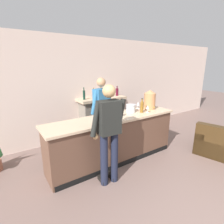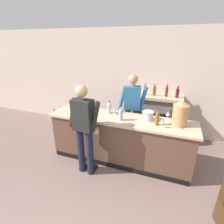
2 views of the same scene
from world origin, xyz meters
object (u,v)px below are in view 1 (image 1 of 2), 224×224
object	(u,v)px
armchair_black	(218,145)
fireplace_stone	(102,116)
wine_bottle_cabernet_heavy	(118,111)
wine_bottle_riesling_slim	(142,106)
wine_glass_front_right	(138,104)
person_customer	(109,132)
wine_glass_by_dispenser	(104,112)
copper_dispenser	(150,99)
person_bartender	(102,111)
ice_bucket_steel	(131,108)
wine_glass_back_row	(148,108)
wine_bottle_chardonnay_pale	(97,111)

from	to	relation	value
armchair_black	fireplace_stone	bearing A→B (deg)	123.43
wine_bottle_cabernet_heavy	wine_bottle_riesling_slim	distance (m)	0.67
wine_bottle_riesling_slim	wine_glass_front_right	world-z (taller)	wine_bottle_riesling_slim
person_customer	wine_glass_by_dispenser	size ratio (longest dim) A/B	10.92
copper_dispenser	wine_glass_by_dispenser	world-z (taller)	copper_dispenser
fireplace_stone	wine_glass_by_dispenser	bearing A→B (deg)	-118.68
person_customer	person_bartender	world-z (taller)	person_bartender
person_bartender	ice_bucket_steel	size ratio (longest dim) A/B	7.87
fireplace_stone	copper_dispenser	size ratio (longest dim) A/B	3.17
fireplace_stone	wine_glass_by_dispenser	world-z (taller)	fireplace_stone
fireplace_stone	wine_glass_front_right	bearing A→B (deg)	-70.04
ice_bucket_steel	wine_bottle_riesling_slim	bearing A→B (deg)	-40.85
wine_bottle_cabernet_heavy	wine_bottle_riesling_slim	world-z (taller)	wine_bottle_riesling_slim
wine_glass_front_right	wine_glass_back_row	bearing A→B (deg)	-100.40
wine_bottle_cabernet_heavy	wine_glass_back_row	xyz separation A→B (m)	(0.77, -0.05, -0.01)
armchair_black	wine_glass_by_dispenser	distance (m)	2.77
copper_dispenser	wine_bottle_cabernet_heavy	xyz separation A→B (m)	(-1.05, -0.16, -0.10)
wine_glass_front_right	ice_bucket_steel	bearing A→B (deg)	-156.96
copper_dispenser	wine_glass_back_row	xyz separation A→B (m)	(-0.28, -0.22, -0.11)
armchair_black	wine_glass_by_dispenser	bearing A→B (deg)	150.63
armchair_black	wine_glass_front_right	world-z (taller)	wine_glass_front_right
person_bartender	ice_bucket_steel	distance (m)	0.71
fireplace_stone	ice_bucket_steel	distance (m)	1.33
wine_bottle_riesling_slim	wine_glass_by_dispenser	xyz separation A→B (m)	(-0.88, 0.20, -0.04)
ice_bucket_steel	wine_bottle_cabernet_heavy	size ratio (longest dim) A/B	0.77
copper_dispenser	ice_bucket_steel	world-z (taller)	copper_dispenser
wine_bottle_chardonnay_pale	wine_glass_back_row	world-z (taller)	wine_bottle_chardonnay_pale
armchair_black	person_customer	world-z (taller)	person_customer
armchair_black	wine_bottle_riesling_slim	world-z (taller)	wine_bottle_riesling_slim
armchair_black	person_bartender	distance (m)	2.82
wine_glass_by_dispenser	person_customer	bearing A→B (deg)	-115.05
wine_bottle_chardonnay_pale	wine_glass_front_right	distance (m)	1.18
armchair_black	wine_glass_back_row	xyz separation A→B (m)	(-1.32, 1.01, 0.86)
copper_dispenser	wine_bottle_cabernet_heavy	world-z (taller)	copper_dispenser
wine_glass_front_right	wine_bottle_cabernet_heavy	bearing A→B (deg)	-158.08
wine_glass_by_dispenser	wine_glass_front_right	xyz separation A→B (m)	(1.05, 0.11, 0.01)
wine_glass_back_row	person_customer	bearing A→B (deg)	-161.85
fireplace_stone	wine_glass_by_dispenser	distance (m)	1.46
person_customer	ice_bucket_steel	xyz separation A→B (m)	(1.02, 0.67, 0.11)
person_bartender	wine_bottle_cabernet_heavy	world-z (taller)	person_bartender
wine_bottle_cabernet_heavy	wine_bottle_chardonnay_pale	size ratio (longest dim) A/B	1.05
armchair_black	wine_glass_front_right	distance (m)	2.07
armchair_black	copper_dispenser	distance (m)	1.88
wine_bottle_cabernet_heavy	wine_glass_back_row	distance (m)	0.77
fireplace_stone	person_customer	distance (m)	2.18
person_bartender	wine_bottle_chardonnay_pale	distance (m)	0.62
armchair_black	wine_glass_back_row	size ratio (longest dim) A/B	6.48
fireplace_stone	person_bartender	bearing A→B (deg)	-120.43
ice_bucket_steel	wine_bottle_cabernet_heavy	distance (m)	0.52
wine_bottle_riesling_slim	wine_glass_front_right	xyz separation A→B (m)	(0.17, 0.31, -0.03)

